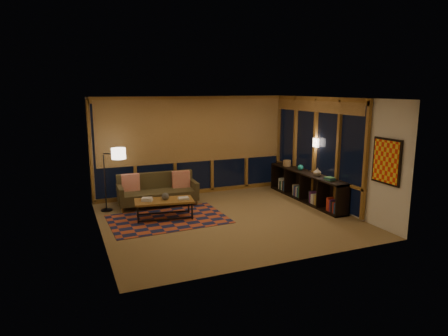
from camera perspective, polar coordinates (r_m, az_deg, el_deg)
name	(u,v)px	position (r m, az deg, el deg)	size (l,w,h in m)	color
floor	(228,219)	(9.11, 0.54, -7.28)	(5.50, 5.00, 0.01)	#9E8857
ceiling	(228,98)	(8.64, 0.57, 9.95)	(5.50, 5.00, 0.01)	silver
walls	(228,160)	(8.77, 0.56, 1.10)	(5.51, 5.01, 2.70)	silver
window_wall_back	(193,146)	(11.02, -4.38, 3.17)	(5.30, 0.16, 2.60)	#A76F3B
window_wall_right	(314,150)	(10.59, 12.75, 2.59)	(0.16, 3.70, 2.60)	#A76F3B
wall_art	(386,161)	(8.73, 22.17, 0.88)	(0.06, 0.74, 0.94)	red
wall_sconce	(316,143)	(10.40, 13.00, 3.54)	(0.12, 0.18, 0.22)	#FFEACD
sofa	(158,190)	(10.13, -9.43, -3.19)	(1.93, 0.78, 0.79)	#494029
pillow_left	(130,182)	(10.19, -13.22, -1.97)	(0.44, 0.15, 0.44)	red
pillow_right	(181,179)	(10.32, -6.17, -1.54)	(0.45, 0.15, 0.45)	red
area_rug	(168,219)	(9.17, -7.98, -7.23)	(2.57, 1.71, 0.01)	#B54B2A
coffee_table	(164,209)	(9.19, -8.53, -5.83)	(1.30, 0.59, 0.43)	#A76F3B
book_stack_a	(147,199)	(9.11, -10.95, -4.43)	(0.23, 0.18, 0.07)	silver
book_stack_b	(183,198)	(9.14, -5.83, -4.30)	(0.23, 0.19, 0.05)	silver
ceramic_pot	(165,196)	(9.12, -8.39, -4.00)	(0.17, 0.17, 0.17)	black
floor_lamp	(105,180)	(9.93, -16.66, -1.61)	(0.51, 0.33, 1.53)	black
bookshelf	(306,186)	(10.69, 11.62, -2.60)	(0.40, 3.03, 0.76)	black
basket	(287,163)	(11.35, 8.98, 0.69)	(0.22, 0.22, 0.17)	#956847
teal_bowl	(300,167)	(10.82, 10.86, 0.07)	(0.15, 0.15, 0.15)	#18847A
vase	(317,172)	(10.21, 13.18, -0.55)	(0.20, 0.20, 0.20)	tan
shelf_book_stack	(330,179)	(9.82, 14.88, -1.51)	(0.16, 0.22, 0.06)	silver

